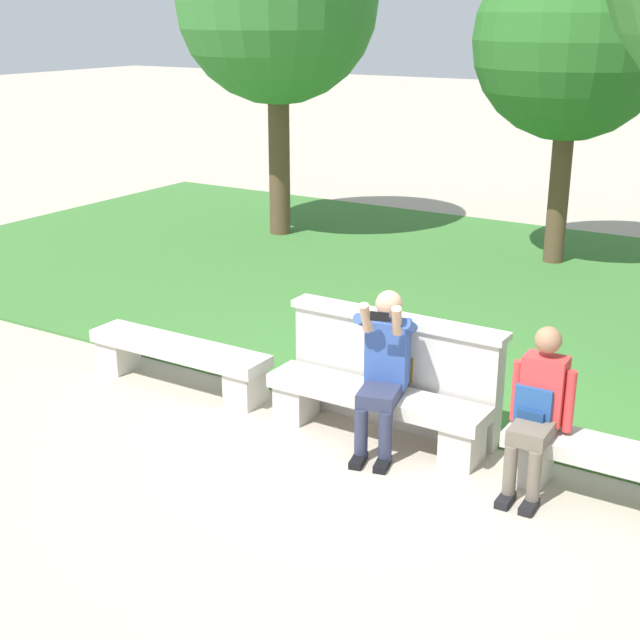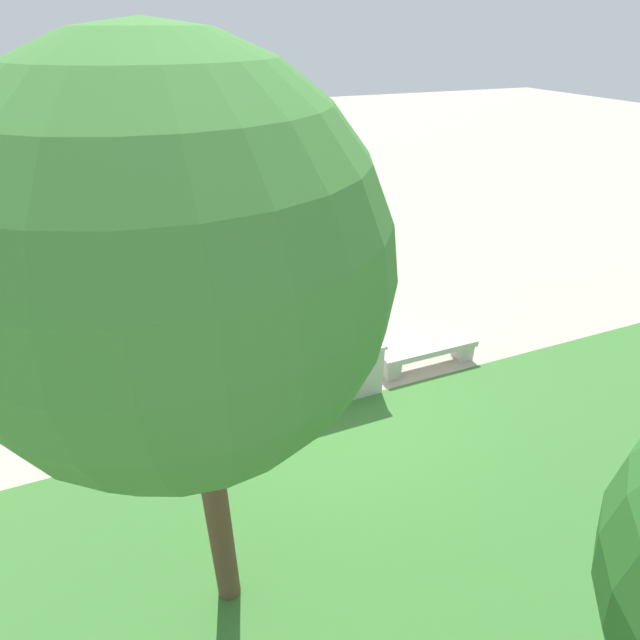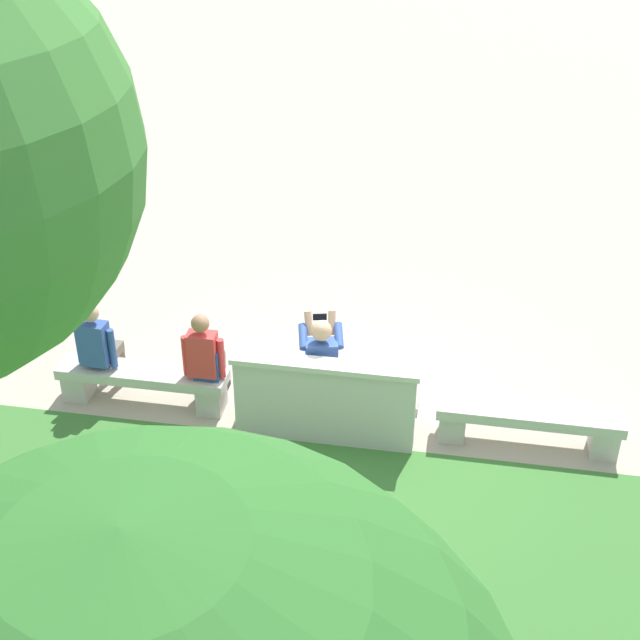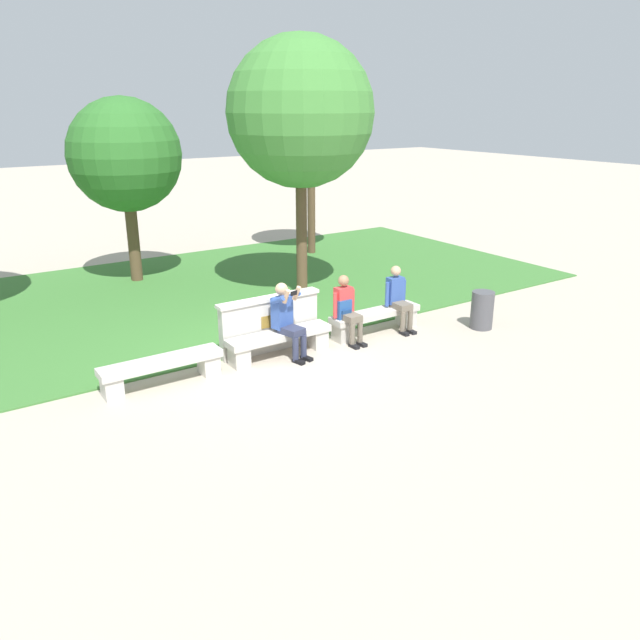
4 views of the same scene
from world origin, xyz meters
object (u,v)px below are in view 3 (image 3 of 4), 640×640
at_px(bench_main, 529,421).
at_px(person_photographer, 321,362).
at_px(bench_near, 330,400).
at_px(trash_bin, 23,318).
at_px(bench_mid, 143,381).
at_px(person_companion, 100,346).
at_px(person_distant, 206,356).
at_px(backpack, 208,363).

xyz_separation_m(bench_main, person_photographer, (2.26, -0.08, 0.44)).
height_order(bench_main, bench_near, same).
height_order(bench_near, trash_bin, trash_bin).
height_order(bench_mid, person_companion, person_companion).
relative_size(bench_near, person_distant, 1.55).
xyz_separation_m(bench_main, person_distant, (3.55, -0.07, 0.37)).
relative_size(bench_near, person_companion, 1.55).
bearing_deg(person_companion, bench_near, 178.56).
bearing_deg(backpack, bench_main, 179.93).
xyz_separation_m(bench_main, bench_mid, (4.29, 0.00, 0.00)).
xyz_separation_m(person_distant, person_companion, (1.24, 0.00, 0.00)).
bearing_deg(backpack, trash_bin, -19.56).
relative_size(bench_near, bench_mid, 1.00).
relative_size(bench_near, person_photographer, 1.48).
bearing_deg(bench_near, bench_mid, 0.00).
distance_m(bench_main, person_distant, 3.57).
height_order(bench_mid, person_photographer, person_photographer).
distance_m(bench_main, person_companion, 4.81).
bearing_deg(bench_main, bench_mid, 0.00).
distance_m(bench_near, person_distant, 1.46).
relative_size(bench_main, bench_near, 1.00).
height_order(backpack, trash_bin, backpack).
bearing_deg(person_companion, backpack, 177.23).
distance_m(person_photographer, backpack, 1.26).
relative_size(bench_main, person_photographer, 1.48).
bearing_deg(bench_main, bench_near, 0.00).
bearing_deg(person_distant, bench_mid, 5.12).
relative_size(bench_mid, backpack, 4.56).
distance_m(person_companion, backpack, 1.28).
bearing_deg(backpack, bench_mid, 0.33).
bearing_deg(bench_near, person_companion, -1.44).
distance_m(person_distant, person_companion, 1.24).
bearing_deg(person_companion, person_photographer, -179.80).
xyz_separation_m(bench_main, backpack, (3.51, -0.00, 0.33)).
bearing_deg(trash_bin, person_photographer, 167.34).
relative_size(bench_main, backpack, 4.56).
bearing_deg(trash_bin, bench_mid, 153.35).
bearing_deg(person_photographer, bench_near, 145.97).
relative_size(backpack, trash_bin, 0.57).
distance_m(bench_mid, person_companion, 0.63).
bearing_deg(trash_bin, backpack, 160.44).
xyz_separation_m(person_distant, trash_bin, (2.66, -0.90, -0.30)).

